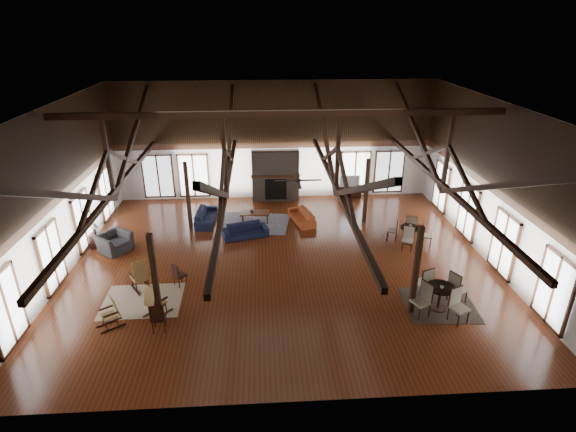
{
  "coord_description": "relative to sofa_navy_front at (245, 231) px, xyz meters",
  "views": [
    {
      "loc": [
        -0.73,
        -15.29,
        8.73
      ],
      "look_at": [
        0.29,
        1.0,
        1.51
      ],
      "focal_mm": 28.0,
      "sensor_mm": 36.0,
      "label": 1
    }
  ],
  "objects": [
    {
      "name": "television",
      "position": [
        5.36,
        4.45,
        0.63
      ],
      "size": [
        1.04,
        0.14,
        0.6
      ],
      "primitive_type": "imported",
      "rotation": [
        0.0,
        0.0,
        -0.0
      ],
      "color": "#B2B2B2",
      "rests_on": "tv_console"
    },
    {
      "name": "rug_dark",
      "position": [
        6.54,
        -5.51,
        -0.28
      ],
      "size": [
        2.41,
        2.21,
        0.01
      ],
      "primitive_type": "cube",
      "rotation": [
        0.0,
        0.0,
        -0.07
      ],
      "color": "#2A221C",
      "rests_on": "floor"
    },
    {
      "name": "wall_left",
      "position": [
        -6.52,
        -2.3,
        2.72
      ],
      "size": [
        0.02,
        14.0,
        6.0
      ],
      "primitive_type": "cube",
      "color": "silver",
      "rests_on": "floor"
    },
    {
      "name": "sofa_orange",
      "position": [
        2.59,
        1.38,
        -0.01
      ],
      "size": [
        2.02,
        1.22,
        0.55
      ],
      "primitive_type": "imported",
      "rotation": [
        0.0,
        0.0,
        -1.3
      ],
      "color": "#A4461F",
      "rests_on": "floor"
    },
    {
      "name": "tv_console",
      "position": [
        5.38,
        4.45,
        0.02
      ],
      "size": [
        1.23,
        0.46,
        0.61
      ],
      "primitive_type": "cube",
      "color": "black",
      "rests_on": "floor"
    },
    {
      "name": "rocking_chair_c",
      "position": [
        -3.93,
        -5.9,
        0.19
      ],
      "size": [
        0.87,
        0.78,
        1.0
      ],
      "rotation": [
        0.0,
        0.0,
        2.17
      ],
      "color": "olive",
      "rests_on": "floor"
    },
    {
      "name": "wall_back",
      "position": [
        1.48,
        4.7,
        2.72
      ],
      "size": [
        16.0,
        0.02,
        6.0
      ],
      "primitive_type": "cube",
      "color": "silver",
      "rests_on": "floor"
    },
    {
      "name": "rug_navy",
      "position": [
        0.37,
        1.38,
        -0.28
      ],
      "size": [
        3.44,
        2.79,
        0.01
      ],
      "primitive_type": "cube",
      "rotation": [
        0.0,
        0.0,
        -0.16
      ],
      "color": "#161D40",
      "rests_on": "floor"
    },
    {
      "name": "side_table_lamp",
      "position": [
        -6.12,
        -0.57,
        0.15
      ],
      "size": [
        0.45,
        0.45,
        1.15
      ],
      "color": "black",
      "rests_on": "floor"
    },
    {
      "name": "sofa_navy_front",
      "position": [
        0.0,
        0.0,
        0.0
      ],
      "size": [
        2.07,
        1.27,
        0.57
      ],
      "primitive_type": "imported",
      "rotation": [
        0.0,
        0.0,
        0.28
      ],
      "color": "black",
      "rests_on": "floor"
    },
    {
      "name": "fireplace",
      "position": [
        1.48,
        4.37,
        1.01
      ],
      "size": [
        2.5,
        0.69,
        2.6
      ],
      "color": "#685C4F",
      "rests_on": "floor"
    },
    {
      "name": "wall_front",
      "position": [
        1.48,
        -9.3,
        2.72
      ],
      "size": [
        16.0,
        0.02,
        6.0
      ],
      "primitive_type": "cube",
      "color": "silver",
      "rests_on": "floor"
    },
    {
      "name": "ceiling_fan",
      "position": [
        1.98,
        -3.3,
        3.45
      ],
      "size": [
        1.6,
        1.6,
        0.75
      ],
      "color": "black",
      "rests_on": "roof_truss"
    },
    {
      "name": "post_grid",
      "position": [
        1.48,
        -2.3,
        1.24
      ],
      "size": [
        8.16,
        7.16,
        3.05
      ],
      "color": "black",
      "rests_on": "floor"
    },
    {
      "name": "floor",
      "position": [
        1.48,
        -2.3,
        -0.28
      ],
      "size": [
        16.0,
        16.0,
        0.0
      ],
      "primitive_type": "plane",
      "color": "#612714",
      "rests_on": "ground"
    },
    {
      "name": "coffee_table",
      "position": [
        0.41,
        1.46,
        0.17
      ],
      "size": [
        1.36,
        0.72,
        0.51
      ],
      "rotation": [
        0.0,
        0.0,
        -0.04
      ],
      "color": "#5A331B",
      "rests_on": "floor"
    },
    {
      "name": "cup_near",
      "position": [
        6.42,
        -5.76,
        0.58
      ],
      "size": [
        0.15,
        0.15,
        0.09
      ],
      "primitive_type": "imported",
      "rotation": [
        0.0,
        0.0,
        -0.42
      ],
      "color": "#B2B2B2",
      "rests_on": "cafe_table_near"
    },
    {
      "name": "rocking_chair_b",
      "position": [
        -2.75,
        -5.48,
        0.23
      ],
      "size": [
        0.89,
        0.94,
        1.1
      ],
      "rotation": [
        0.0,
        0.0,
        -0.71
      ],
      "color": "olive",
      "rests_on": "floor"
    },
    {
      "name": "side_chair_a",
      "position": [
        -2.27,
        -3.8,
        0.24
      ],
      "size": [
        0.53,
        0.53,
        0.89
      ],
      "rotation": [
        0.0,
        0.0,
        -0.78
      ],
      "color": "black",
      "rests_on": "floor"
    },
    {
      "name": "cafe_table_near",
      "position": [
        6.43,
        -5.67,
        0.28
      ],
      "size": [
        2.18,
        2.18,
        1.13
      ],
      "rotation": [
        0.0,
        0.0,
        0.42
      ],
      "color": "black",
      "rests_on": "floor"
    },
    {
      "name": "wall_right",
      "position": [
        9.48,
        -2.3,
        2.72
      ],
      "size": [
        0.02,
        14.0,
        6.0
      ],
      "primitive_type": "cube",
      "color": "silver",
      "rests_on": "floor"
    },
    {
      "name": "ceiling",
      "position": [
        1.48,
        -2.3,
        5.72
      ],
      "size": [
        16.0,
        14.0,
        0.02
      ],
      "primitive_type": "cube",
      "color": "black",
      "rests_on": "wall_back"
    },
    {
      "name": "side_chair_b",
      "position": [
        -2.44,
        -6.35,
        0.3
      ],
      "size": [
        0.45,
        0.45,
        1.01
      ],
      "rotation": [
        0.0,
        0.0,
        0.05
      ],
      "color": "black",
      "rests_on": "floor"
    },
    {
      "name": "roof_truss",
      "position": [
        1.48,
        -2.3,
        3.75
      ],
      "size": [
        15.6,
        14.07,
        3.14
      ],
      "color": "black",
      "rests_on": "wall_back"
    },
    {
      "name": "armchair",
      "position": [
        -5.28,
        -0.97,
        0.1
      ],
      "size": [
        1.55,
        1.58,
        0.77
      ],
      "primitive_type": "imported",
      "rotation": [
        0.0,
        0.0,
        0.92
      ],
      "color": "#2B2C2E",
      "rests_on": "floor"
    },
    {
      "name": "rug_tan",
      "position": [
        -3.35,
        -4.65,
        -0.28
      ],
      "size": [
        2.64,
        2.09,
        0.01
      ],
      "primitive_type": "cube",
      "rotation": [
        0.0,
        0.0,
        0.02
      ],
      "color": "tan",
      "rests_on": "floor"
    },
    {
      "name": "cup_far",
      "position": [
        6.94,
        -0.95,
        0.47
      ],
      "size": [
        0.17,
        0.17,
        0.1
      ],
      "primitive_type": "imported",
      "rotation": [
        0.0,
        0.0,
        -0.34
      ],
      "color": "#B2B2B2",
      "rests_on": "cafe_table_far"
    },
    {
      "name": "cafe_table_far",
      "position": [
        6.92,
        -0.99,
        0.21
      ],
      "size": [
        1.89,
        1.89,
        0.98
      ],
      "rotation": [
        0.0,
        0.0,
        -0.41
      ],
      "color": "black",
      "rests_on": "floor"
    },
    {
      "name": "sofa_navy_left",
      "position": [
        -1.85,
        1.63,
        0.02
      ],
      "size": [
        2.09,
        0.91,
        0.6
      ],
      "primitive_type": "imported",
      "rotation": [
        0.0,
        0.0,
        1.52
      ],
      "color": "#121933",
      "rests_on": "floor"
    },
    {
      "name": "rocking_chair_a",
      "position": [
        -3.52,
        -3.95,
        0.27
      ],
      "size": [
        0.9,
        1.02,
        1.17
      ],
      "rotation": [
        0.0,
        0.0,
        0.58
      ],
      "color": "olive",
      "rests_on": "floor"
    },
    {
      "name": "vase",
      "position": [
        0.28,
        1.41,
        0.32
      ],
      "size": [
        0.22,
        0.22,
        0.18
      ],
      "primitive_type": "imported",
      "rotation": [
        0.0,
        0.0,
        0.25
      ],
      "color": "#B2B2B2",
      "rests_on": "coffee_table"
    }
  ]
}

